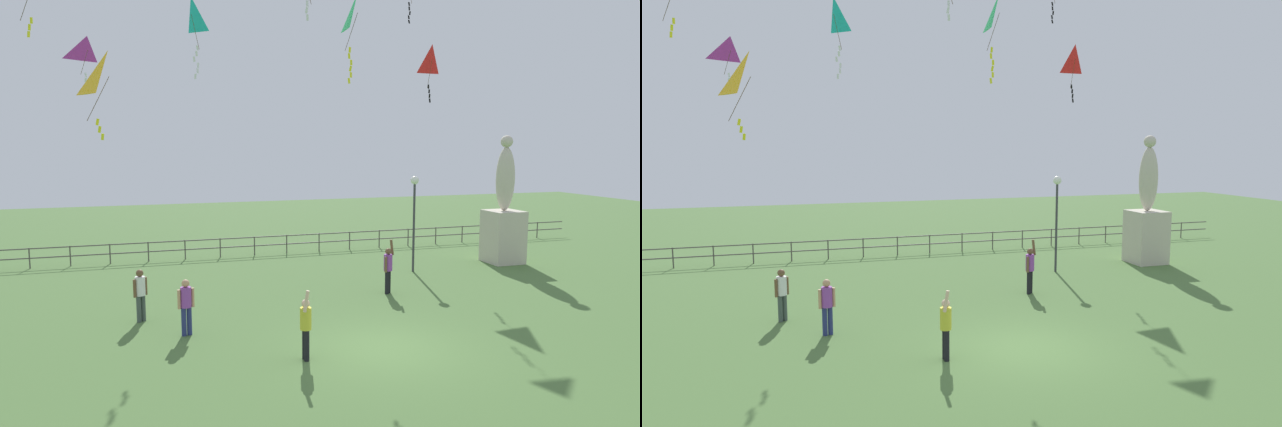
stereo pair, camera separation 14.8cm
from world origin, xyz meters
The scene contains 13 objects.
ground_plane centered at (0.00, 0.00, 0.00)m, with size 80.00×80.00×0.00m, color #4C7038.
statue_monument centered at (10.01, 8.70, 2.01)m, with size 1.56×1.56×5.99m.
lamppost centered at (5.07, 8.22, 3.08)m, with size 0.36×0.36×4.22m.
person_0 centered at (-2.31, -0.16, 0.96)m, with size 0.30×0.50×1.91m.
person_1 centered at (-6.39, 4.51, 0.97)m, with size 0.43×0.34×1.68m.
person_2 centered at (2.49, 5.23, 1.02)m, with size 0.49×0.39×2.03m.
person_3 centered at (-5.11, 2.75, 0.97)m, with size 0.50×0.31×1.68m.
kite_0 centered at (-7.05, 4.79, 7.58)m, with size 1.22×1.15×2.60m.
kite_2 centered at (1.42, 5.89, 10.17)m, with size 0.74×0.86×3.20m.
kite_3 centered at (-4.11, 9.35, 10.45)m, with size 0.83×0.83×3.08m.
kite_6 centered at (7.39, 11.19, 9.58)m, with size 0.91×0.59×2.73m.
kite_8 centered at (-8.22, 13.41, 9.61)m, with size 1.36×1.22×2.30m.
waterfront_railing centered at (-0.25, 14.00, 0.63)m, with size 36.05×0.06×0.95m.
Camera 1 is at (-6.28, -13.80, 5.65)m, focal length 31.76 mm.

